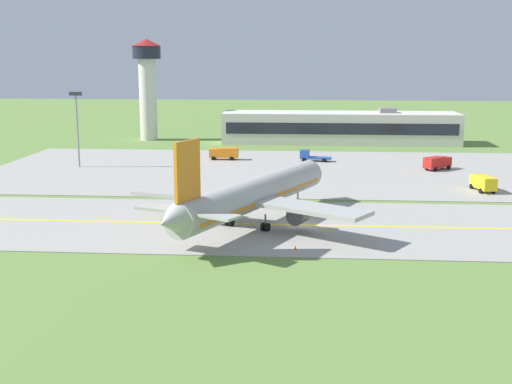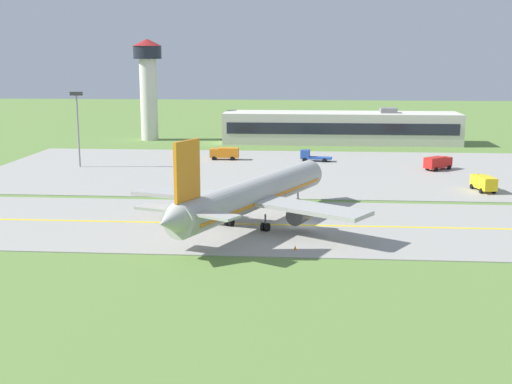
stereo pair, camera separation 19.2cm
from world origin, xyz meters
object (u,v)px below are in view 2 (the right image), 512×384
(service_truck_baggage, at_px, (225,153))
(service_truck_fuel, at_px, (438,162))
(airplane_lead, at_px, (253,195))
(service_truck_catering, at_px, (311,156))
(service_truck_pushback, at_px, (484,182))
(control_tower, at_px, (148,79))
(apron_light_mast, at_px, (78,120))

(service_truck_baggage, xyz_separation_m, service_truck_fuel, (42.16, -9.56, 0.00))
(airplane_lead, xyz_separation_m, service_truck_fuel, (31.73, 45.20, -2.60))
(service_truck_baggage, height_order, service_truck_fuel, same)
(service_truck_catering, bearing_deg, service_truck_fuel, -20.40)
(service_truck_pushback, relative_size, control_tower, 0.24)
(airplane_lead, distance_m, control_tower, 94.84)
(service_truck_baggage, distance_m, control_tower, 42.98)
(service_truck_baggage, relative_size, service_truck_pushback, 0.96)
(airplane_lead, height_order, control_tower, control_tower)
(service_truck_baggage, height_order, service_truck_pushback, same)
(service_truck_catering, height_order, control_tower, control_tower)
(control_tower, bearing_deg, airplane_lead, -68.71)
(airplane_lead, height_order, service_truck_pushback, airplane_lead)
(control_tower, bearing_deg, service_truck_catering, -38.74)
(service_truck_baggage, height_order, control_tower, control_tower)
(service_truck_fuel, distance_m, apron_light_mast, 69.87)
(airplane_lead, distance_m, service_truck_pushback, 43.18)
(control_tower, bearing_deg, service_truck_fuel, -32.82)
(service_truck_baggage, xyz_separation_m, service_truck_pushback, (45.59, -29.83, 0.00))
(service_truck_fuel, height_order, control_tower, control_tower)
(service_truck_baggage, xyz_separation_m, service_truck_catering, (18.08, -0.61, -0.35))
(airplane_lead, bearing_deg, service_truck_catering, 81.96)
(airplane_lead, height_order, service_truck_catering, airplane_lead)
(apron_light_mast, bearing_deg, service_truck_pushback, -14.24)
(service_truck_pushback, distance_m, control_tower, 94.59)
(service_truck_catering, bearing_deg, airplane_lead, -98.04)
(service_truck_catering, distance_m, control_tower, 55.53)
(service_truck_baggage, distance_m, service_truck_pushback, 54.48)
(service_truck_baggage, distance_m, service_truck_fuel, 43.23)
(airplane_lead, xyz_separation_m, control_tower, (-34.18, 87.72, 11.43))
(service_truck_fuel, xyz_separation_m, service_truck_pushback, (3.43, -20.27, 0.00))
(control_tower, distance_m, apron_light_mast, 44.88)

